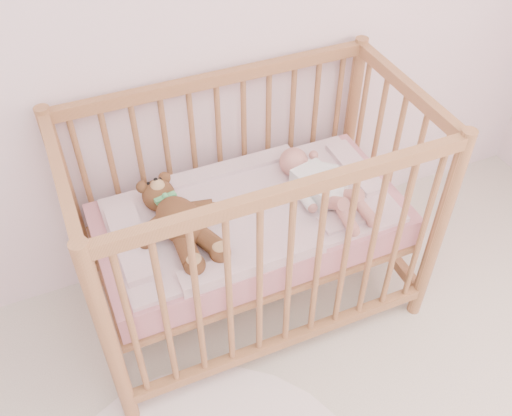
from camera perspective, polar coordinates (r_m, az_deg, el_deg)
name	(u,v)px	position (r m, az deg, el deg)	size (l,w,h in m)	color
crib	(251,222)	(2.30, -0.49, -1.36)	(1.36, 0.76, 1.00)	#B4784C
mattress	(251,224)	(2.31, -0.49, -1.62)	(1.22, 0.62, 0.13)	pink
blanket	(251,211)	(2.25, -0.50, -0.29)	(1.10, 0.58, 0.06)	pink
baby	(318,181)	(2.28, 6.27, 2.68)	(0.26, 0.54, 0.13)	white
teddy_bear	(180,219)	(2.12, -7.63, -1.14)	(0.36, 0.51, 0.14)	brown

